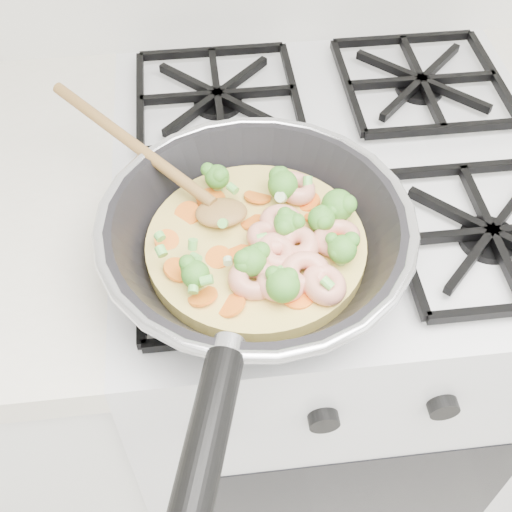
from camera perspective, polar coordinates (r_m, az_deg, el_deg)
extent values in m
cube|color=silver|center=(1.23, 5.22, -7.90)|extent=(0.60, 0.60, 0.90)
cube|color=black|center=(1.11, 8.10, -21.11)|extent=(0.48, 0.00, 0.40)
cube|color=black|center=(0.88, 7.36, 8.22)|extent=(0.56, 0.56, 0.02)
torus|color=silver|center=(0.69, 0.00, 2.96)|extent=(0.34, 0.34, 0.01)
cylinder|color=black|center=(0.55, -4.57, -16.61)|extent=(0.08, 0.18, 0.04)
cylinder|color=#E3CC62|center=(0.72, 0.00, 0.86)|extent=(0.24, 0.24, 0.02)
ellipsoid|color=olive|center=(0.73, -3.04, 3.78)|extent=(0.07, 0.07, 0.02)
cylinder|color=olive|center=(0.79, -10.76, 9.64)|extent=(0.19, 0.19, 0.05)
torus|color=#E4A287|center=(0.67, 4.25, -1.42)|extent=(0.06, 0.06, 0.04)
torus|color=#E4A287|center=(0.71, 7.00, 1.57)|extent=(0.07, 0.07, 0.02)
torus|color=#E4A287|center=(0.70, 1.16, 1.53)|extent=(0.07, 0.07, 0.02)
torus|color=#E4A287|center=(0.67, 5.94, -2.46)|extent=(0.07, 0.07, 0.02)
torus|color=#E4A287|center=(0.69, 1.75, 0.23)|extent=(0.06, 0.06, 0.03)
torus|color=#E4A287|center=(0.67, -0.23, -2.05)|extent=(0.06, 0.06, 0.03)
torus|color=#E4A287|center=(0.66, 2.12, -2.57)|extent=(0.06, 0.06, 0.03)
torus|color=#E4A287|center=(0.75, 3.48, 5.90)|extent=(0.07, 0.07, 0.03)
torus|color=#E4A287|center=(0.72, 2.21, 3.07)|extent=(0.05, 0.05, 0.02)
torus|color=#E4A287|center=(0.70, 3.63, 1.01)|extent=(0.07, 0.07, 0.04)
ellipsoid|color=#4D9831|center=(0.70, 2.74, 2.88)|extent=(0.04, 0.04, 0.03)
ellipsoid|color=#4D9831|center=(0.67, -0.42, -0.47)|extent=(0.04, 0.04, 0.03)
ellipsoid|color=#4D9831|center=(0.72, 7.11, 4.38)|extent=(0.05, 0.05, 0.04)
ellipsoid|color=#4D9831|center=(0.74, 2.34, 6.20)|extent=(0.04, 0.04, 0.03)
ellipsoid|color=#4D9831|center=(0.65, 2.35, -2.59)|extent=(0.05, 0.05, 0.03)
ellipsoid|color=#4D9831|center=(0.66, -5.28, -1.61)|extent=(0.04, 0.04, 0.03)
ellipsoid|color=#4D9831|center=(0.68, 7.50, 0.58)|extent=(0.04, 0.04, 0.03)
ellipsoid|color=#4D9831|center=(0.71, 5.70, 3.21)|extent=(0.04, 0.04, 0.03)
ellipsoid|color=#4D9831|center=(0.75, -3.40, 6.87)|extent=(0.04, 0.04, 0.03)
cylinder|color=orange|center=(0.73, -0.25, 2.98)|extent=(0.03, 0.03, 0.01)
cylinder|color=orange|center=(0.69, -6.71, -1.20)|extent=(0.04, 0.04, 0.00)
cylinder|color=orange|center=(0.75, 0.13, 5.17)|extent=(0.04, 0.04, 0.00)
cylinder|color=orange|center=(0.70, -3.30, -0.12)|extent=(0.04, 0.04, 0.00)
cylinder|color=orange|center=(0.71, 6.53, 1.41)|extent=(0.04, 0.04, 0.00)
cylinder|color=orange|center=(0.72, -7.76, 1.35)|extent=(0.03, 0.03, 0.00)
cylinder|color=orange|center=(0.74, 5.28, 3.38)|extent=(0.03, 0.03, 0.01)
cylinder|color=orange|center=(0.67, 3.62, -3.39)|extent=(0.04, 0.04, 0.00)
cylinder|color=orange|center=(0.75, 4.58, 4.70)|extent=(0.04, 0.04, 0.01)
cylinder|color=orange|center=(0.66, -4.65, -3.51)|extent=(0.04, 0.04, 0.01)
cylinder|color=orange|center=(0.74, -5.99, 3.66)|extent=(0.03, 0.03, 0.01)
cylinder|color=orange|center=(0.75, -3.94, 4.95)|extent=(0.04, 0.04, 0.00)
cylinder|color=orange|center=(0.66, -2.17, -4.32)|extent=(0.03, 0.03, 0.01)
cylinder|color=orange|center=(0.70, -1.51, 0.30)|extent=(0.04, 0.04, 0.01)
cylinder|color=orange|center=(0.67, 2.91, -2.59)|extent=(0.03, 0.03, 0.01)
cylinder|color=orange|center=(0.76, 3.73, 5.61)|extent=(0.04, 0.04, 0.01)
cylinder|color=#6FCE52|center=(0.65, -5.47, -2.78)|extent=(0.01, 0.01, 0.01)
cylinder|color=#6FCE52|center=(0.70, -2.89, 2.86)|extent=(0.01, 0.01, 0.01)
cylinder|color=#6FCE52|center=(0.65, 2.23, -1.45)|extent=(0.01, 0.01, 0.01)
cylinder|color=#6FCE52|center=(0.75, 4.52, 6.47)|extent=(0.01, 0.01, 0.01)
cylinder|color=#C2E3A0|center=(0.67, -2.47, -0.43)|extent=(0.01, 0.01, 0.01)
cylinder|color=#6FCE52|center=(0.69, -8.36, 1.69)|extent=(0.01, 0.01, 0.01)
cylinder|color=#6FCE52|center=(0.65, 6.22, -2.36)|extent=(0.01, 0.01, 0.01)
cylinder|color=#6FCE52|center=(0.67, -8.24, 0.41)|extent=(0.01, 0.01, 0.01)
cylinder|color=#6FCE52|center=(0.65, -4.30, -2.11)|extent=(0.01, 0.01, 0.01)
cylinder|color=#6FCE52|center=(0.68, -5.52, 1.02)|extent=(0.01, 0.01, 0.01)
cylinder|color=#6FCE52|center=(0.74, -2.05, 5.88)|extent=(0.01, 0.01, 0.01)
cylinder|color=#C2E3A0|center=(0.71, 3.77, 3.07)|extent=(0.01, 0.01, 0.01)
cylinder|color=#C2E3A0|center=(0.73, 2.18, 5.12)|extent=(0.01, 0.01, 0.01)
cylinder|color=#6FCE52|center=(0.69, 0.53, 1.61)|extent=(0.01, 0.01, 0.01)
cylinder|color=#6FCE52|center=(0.67, -5.25, -0.15)|extent=(0.01, 0.01, 0.01)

